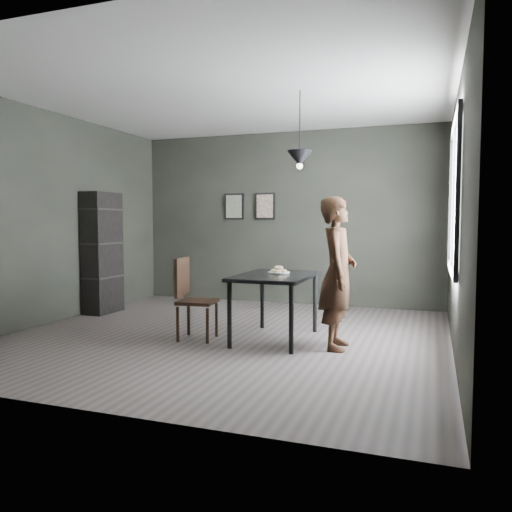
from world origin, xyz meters
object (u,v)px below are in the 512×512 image
(wood_chair, at_px, (190,293))
(shelf_unit, at_px, (102,253))
(pendant_lamp, at_px, (300,159))
(cafe_table, at_px, (275,281))
(white_plate, at_px, (279,273))
(woman, at_px, (338,273))

(wood_chair, xyz_separation_m, shelf_unit, (-1.99, 1.07, 0.35))
(shelf_unit, xyz_separation_m, pendant_lamp, (3.17, -0.68, 1.16))
(wood_chair, relative_size, pendant_lamp, 1.08)
(cafe_table, bearing_deg, pendant_lamp, 21.80)
(wood_chair, bearing_deg, cafe_table, 10.36)
(cafe_table, relative_size, pendant_lamp, 1.39)
(white_plate, bearing_deg, cafe_table, -98.84)
(cafe_table, distance_m, pendant_lamp, 1.41)
(wood_chair, distance_m, pendant_lamp, 1.96)
(woman, xyz_separation_m, wood_chair, (-1.66, -0.14, -0.27))
(cafe_table, relative_size, shelf_unit, 0.68)
(white_plate, bearing_deg, shelf_unit, 166.82)
(cafe_table, distance_m, white_plate, 0.12)
(woman, xyz_separation_m, shelf_unit, (-3.66, 0.92, 0.08))
(cafe_table, bearing_deg, white_plate, 81.16)
(shelf_unit, bearing_deg, white_plate, -12.29)
(white_plate, relative_size, shelf_unit, 0.13)
(woman, height_order, pendant_lamp, pendant_lamp)
(pendant_lamp, bearing_deg, white_plate, -177.04)
(cafe_table, distance_m, wood_chair, 0.98)
(woman, distance_m, wood_chair, 1.69)
(woman, bearing_deg, white_plate, 67.24)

